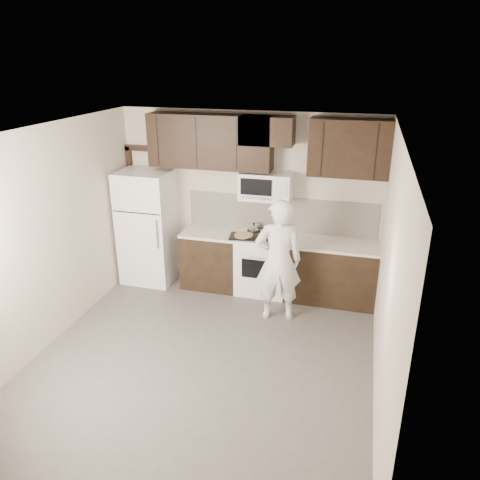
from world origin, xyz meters
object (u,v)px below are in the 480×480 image
at_px(stove, 262,263).
at_px(microwave, 266,186).
at_px(refrigerator, 148,227).
at_px(person, 278,261).

height_order(stove, microwave, microwave).
xyz_separation_m(stove, microwave, (-0.00, 0.12, 1.19)).
relative_size(stove, microwave, 1.24).
relative_size(microwave, refrigerator, 0.42).
xyz_separation_m(stove, person, (0.37, -0.72, 0.40)).
xyz_separation_m(microwave, person, (0.37, -0.84, -0.79)).
relative_size(refrigerator, person, 1.04).
height_order(stove, refrigerator, refrigerator).
bearing_deg(microwave, stove, -89.90).
bearing_deg(stove, refrigerator, -178.49).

